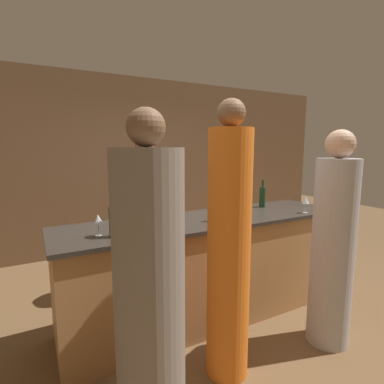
{
  "coord_description": "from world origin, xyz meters",
  "views": [
    {
      "loc": [
        -1.5,
        -2.4,
        1.68
      ],
      "look_at": [
        -0.15,
        0.1,
        1.25
      ],
      "focal_mm": 28.0,
      "sensor_mm": 36.0,
      "label": 1
    }
  ],
  "objects_px": {
    "bartender": "(146,221)",
    "guest_1": "(150,293)",
    "wine_bottle_1": "(262,197)",
    "guest_0": "(333,247)",
    "wine_bottle_0": "(114,221)",
    "guest_2": "(229,251)"
  },
  "relations": [
    {
      "from": "guest_1",
      "to": "wine_bottle_1",
      "type": "relative_size",
      "value": 6.08
    },
    {
      "from": "guest_0",
      "to": "guest_2",
      "type": "distance_m",
      "value": 0.99
    },
    {
      "from": "bartender",
      "to": "guest_1",
      "type": "xyz_separation_m",
      "value": [
        -0.59,
        -1.69,
        0.03
      ]
    },
    {
      "from": "wine_bottle_1",
      "to": "bartender",
      "type": "bearing_deg",
      "value": 151.93
    },
    {
      "from": "wine_bottle_0",
      "to": "wine_bottle_1",
      "type": "bearing_deg",
      "value": 11.17
    },
    {
      "from": "guest_0",
      "to": "wine_bottle_0",
      "type": "distance_m",
      "value": 1.8
    },
    {
      "from": "guest_2",
      "to": "wine_bottle_1",
      "type": "bearing_deg",
      "value": 39.09
    },
    {
      "from": "bartender",
      "to": "wine_bottle_0",
      "type": "relative_size",
      "value": 5.74
    },
    {
      "from": "wine_bottle_0",
      "to": "guest_2",
      "type": "bearing_deg",
      "value": -38.92
    },
    {
      "from": "wine_bottle_1",
      "to": "guest_1",
      "type": "bearing_deg",
      "value": -148.82
    },
    {
      "from": "guest_1",
      "to": "wine_bottle_1",
      "type": "xyz_separation_m",
      "value": [
        1.77,
        1.07,
        0.26
      ]
    },
    {
      "from": "guest_1",
      "to": "guest_2",
      "type": "distance_m",
      "value": 0.69
    },
    {
      "from": "bartender",
      "to": "wine_bottle_0",
      "type": "bearing_deg",
      "value": 58.3
    },
    {
      "from": "guest_0",
      "to": "guest_2",
      "type": "bearing_deg",
      "value": 172.95
    },
    {
      "from": "bartender",
      "to": "wine_bottle_1",
      "type": "relative_size",
      "value": 5.82
    },
    {
      "from": "wine_bottle_0",
      "to": "guest_1",
      "type": "bearing_deg",
      "value": -89.33
    },
    {
      "from": "guest_1",
      "to": "wine_bottle_0",
      "type": "height_order",
      "value": "guest_1"
    },
    {
      "from": "guest_0",
      "to": "wine_bottle_1",
      "type": "distance_m",
      "value": 1.06
    },
    {
      "from": "guest_0",
      "to": "wine_bottle_0",
      "type": "height_order",
      "value": "guest_0"
    },
    {
      "from": "guest_0",
      "to": "wine_bottle_0",
      "type": "bearing_deg",
      "value": 158.09
    },
    {
      "from": "guest_1",
      "to": "guest_2",
      "type": "bearing_deg",
      "value": 14.69
    },
    {
      "from": "guest_0",
      "to": "guest_1",
      "type": "distance_m",
      "value": 1.65
    }
  ]
}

